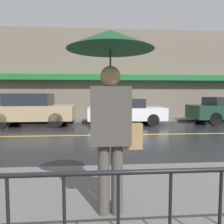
{
  "coord_description": "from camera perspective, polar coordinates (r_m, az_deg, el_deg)",
  "views": [
    {
      "loc": [
        -1.47,
        -8.2,
        1.53
      ],
      "look_at": [
        -0.99,
        -2.14,
        1.05
      ],
      "focal_mm": 35.0,
      "sensor_mm": 36.0,
      "label": 1
    }
  ],
  "objects": [
    {
      "name": "pedestrian",
      "position": [
        2.54,
        -0.29,
        9.7
      ],
      "size": [
        1.0,
        1.0,
        2.16
      ],
      "rotation": [
        0.0,
        0.0,
        3.14
      ],
      "color": "#4C4742",
      "rests_on": "sidewalk_near"
    },
    {
      "name": "ground_plane",
      "position": [
        8.47,
        5.56,
        -5.91
      ],
      "size": [
        80.0,
        80.0,
        0.0
      ],
      "primitive_type": "plane",
      "color": "black"
    },
    {
      "name": "sidewalk_far",
      "position": [
        13.14,
        1.9,
        -1.95
      ],
      "size": [
        28.0,
        1.83,
        0.1
      ],
      "color": "#60605E",
      "rests_on": "ground_plane"
    },
    {
      "name": "car_white",
      "position": [
        11.27,
        3.5,
        0.2
      ],
      "size": [
        3.92,
        1.71,
        1.33
      ],
      "color": "silver",
      "rests_on": "ground_plane"
    },
    {
      "name": "sidewalk_near",
      "position": [
        3.47,
        22.64,
        -21.01
      ],
      "size": [
        28.0,
        3.12,
        0.1
      ],
      "color": "#60605E",
      "rests_on": "ground_plane"
    },
    {
      "name": "building_storefront",
      "position": [
        14.15,
        1.45,
        9.69
      ],
      "size": [
        28.0,
        0.85,
        5.64
      ],
      "color": "#706656",
      "rests_on": "ground_plane"
    },
    {
      "name": "car_tan",
      "position": [
        11.57,
        -20.1,
        0.68
      ],
      "size": [
        4.03,
        1.94,
        1.59
      ],
      "color": "tan",
      "rests_on": "ground_plane"
    },
    {
      "name": "lane_marking",
      "position": [
        8.47,
        5.56,
        -5.88
      ],
      "size": [
        25.2,
        0.12,
        0.01
      ],
      "color": "gold",
      "rests_on": "ground_plane"
    }
  ]
}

